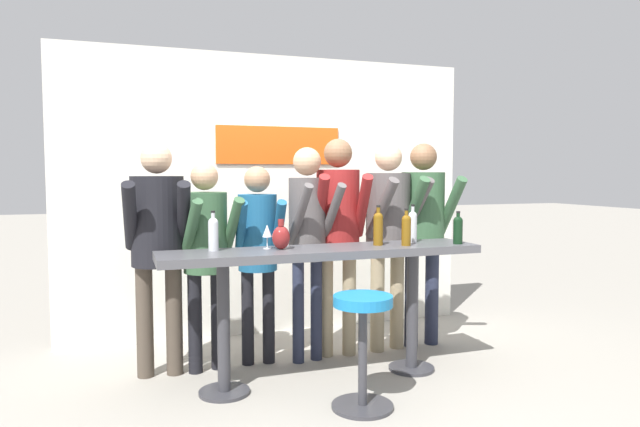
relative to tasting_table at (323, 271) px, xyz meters
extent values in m
plane|color=gray|center=(0.00, 0.00, -0.83)|extent=(40.00, 40.00, 0.00)
cube|color=silver|center=(0.00, 1.47, 0.51)|extent=(4.00, 0.10, 2.68)
cube|color=#DB5114|center=(0.05, 1.41, 0.99)|extent=(1.22, 0.02, 0.36)
cube|color=#4C4C51|center=(0.00, 0.00, 0.14)|extent=(2.40, 0.49, 0.06)
cylinder|color=#333338|center=(-0.74, 0.00, -0.33)|extent=(0.09, 0.09, 0.94)
cylinder|color=#333338|center=(-0.74, 0.00, -0.82)|extent=(0.36, 0.36, 0.02)
cylinder|color=#333338|center=(0.74, 0.00, -0.33)|extent=(0.09, 0.09, 0.94)
cylinder|color=#333338|center=(0.74, 0.00, -0.82)|extent=(0.36, 0.36, 0.02)
cylinder|color=#333338|center=(0.08, -0.55, -0.82)|extent=(0.41, 0.41, 0.02)
cylinder|color=#333338|center=(0.08, -0.55, -0.46)|extent=(0.06, 0.06, 0.69)
cylinder|color=#1972B2|center=(0.08, -0.55, -0.11)|extent=(0.39, 0.39, 0.07)
cylinder|color=#473D33|center=(-1.25, 0.54, -0.40)|extent=(0.13, 0.13, 0.86)
cylinder|color=#473D33|center=(-1.03, 0.53, -0.40)|extent=(0.13, 0.13, 0.86)
cylinder|color=black|center=(-1.14, 0.53, 0.36)|extent=(0.42, 0.42, 0.68)
sphere|color=#D6AD89|center=(-1.14, 0.53, 0.84)|extent=(0.23, 0.23, 0.23)
cylinder|color=black|center=(-1.34, 0.38, 0.41)|extent=(0.12, 0.41, 0.53)
cylinder|color=black|center=(-0.97, 0.36, 0.41)|extent=(0.12, 0.41, 0.53)
cylinder|color=black|center=(-0.88, 0.50, -0.44)|extent=(0.11, 0.11, 0.79)
cylinder|color=black|center=(-0.70, 0.54, -0.44)|extent=(0.11, 0.11, 0.79)
cylinder|color=#335638|center=(-0.79, 0.52, 0.27)|extent=(0.40, 0.40, 0.62)
sphere|color=tan|center=(-0.79, 0.52, 0.70)|extent=(0.21, 0.21, 0.21)
cylinder|color=#335638|center=(-0.92, 0.34, 0.31)|extent=(0.15, 0.38, 0.48)
cylinder|color=#335638|center=(-0.60, 0.41, 0.31)|extent=(0.15, 0.38, 0.48)
cylinder|color=black|center=(-0.45, 0.56, -0.44)|extent=(0.10, 0.10, 0.77)
cylinder|color=black|center=(-0.28, 0.54, -0.44)|extent=(0.10, 0.10, 0.77)
cylinder|color=#19517A|center=(-0.37, 0.55, 0.25)|extent=(0.34, 0.34, 0.61)
sphere|color=#9E7556|center=(-0.37, 0.55, 0.68)|extent=(0.21, 0.21, 0.21)
cylinder|color=#19517A|center=(-0.53, 0.42, 0.29)|extent=(0.11, 0.37, 0.47)
cylinder|color=#19517A|center=(-0.23, 0.39, 0.29)|extent=(0.11, 0.37, 0.47)
cylinder|color=#23283D|center=(-0.05, 0.47, -0.41)|extent=(0.10, 0.10, 0.85)
cylinder|color=#23283D|center=(0.11, 0.49, -0.41)|extent=(0.10, 0.10, 0.85)
cylinder|color=#514C4C|center=(0.03, 0.48, 0.35)|extent=(0.34, 0.34, 0.67)
sphere|color=tan|center=(0.03, 0.48, 0.82)|extent=(0.23, 0.23, 0.23)
cylinder|color=#514C4C|center=(-0.09, 0.30, 0.40)|extent=(0.12, 0.39, 0.51)
cylinder|color=#514C4C|center=(0.20, 0.33, 0.40)|extent=(0.12, 0.39, 0.51)
cylinder|color=gray|center=(0.23, 0.55, -0.39)|extent=(0.12, 0.12, 0.88)
cylinder|color=gray|center=(0.42, 0.52, -0.39)|extent=(0.12, 0.12, 0.88)
cylinder|color=maroon|center=(0.32, 0.53, 0.40)|extent=(0.42, 0.42, 0.70)
sphere|color=brown|center=(0.32, 0.53, 0.89)|extent=(0.24, 0.24, 0.24)
cylinder|color=maroon|center=(0.12, 0.40, 0.45)|extent=(0.16, 0.42, 0.54)
cylinder|color=maroon|center=(0.46, 0.34, 0.45)|extent=(0.16, 0.42, 0.54)
cylinder|color=gray|center=(0.69, 0.52, -0.40)|extent=(0.12, 0.12, 0.87)
cylinder|color=gray|center=(0.90, 0.56, -0.40)|extent=(0.12, 0.12, 0.87)
cylinder|color=#514C4C|center=(0.79, 0.54, 0.38)|extent=(0.44, 0.44, 0.69)
sphere|color=#D6AD89|center=(0.79, 0.54, 0.86)|extent=(0.24, 0.24, 0.24)
cylinder|color=#514C4C|center=(0.64, 0.35, 0.43)|extent=(0.16, 0.42, 0.53)
cylinder|color=#514C4C|center=(1.00, 0.40, 0.43)|extent=(0.16, 0.42, 0.53)
cylinder|color=#23283D|center=(1.04, 0.55, -0.39)|extent=(0.12, 0.12, 0.87)
cylinder|color=#23283D|center=(1.25, 0.55, -0.39)|extent=(0.12, 0.12, 0.87)
cylinder|color=#335638|center=(1.14, 0.55, 0.39)|extent=(0.39, 0.39, 0.69)
sphere|color=brown|center=(1.14, 0.55, 0.87)|extent=(0.24, 0.24, 0.24)
cylinder|color=#335638|center=(0.96, 0.38, 0.44)|extent=(0.10, 0.41, 0.53)
cylinder|color=#335638|center=(1.33, 0.38, 0.44)|extent=(0.10, 0.41, 0.53)
cylinder|color=#B7BCC1|center=(-0.79, 0.11, 0.27)|extent=(0.07, 0.07, 0.20)
sphere|color=#B7BCC1|center=(-0.79, 0.11, 0.37)|extent=(0.07, 0.07, 0.07)
cylinder|color=#B7BCC1|center=(-0.79, 0.11, 0.41)|extent=(0.03, 0.03, 0.07)
cylinder|color=black|center=(-0.79, 0.11, 0.45)|extent=(0.03, 0.03, 0.01)
cylinder|color=brown|center=(0.64, -0.08, 0.27)|extent=(0.07, 0.07, 0.20)
sphere|color=brown|center=(0.64, -0.08, 0.37)|extent=(0.07, 0.07, 0.07)
cylinder|color=brown|center=(0.64, -0.08, 0.41)|extent=(0.03, 0.03, 0.07)
cylinder|color=black|center=(0.64, -0.08, 0.45)|extent=(0.03, 0.03, 0.01)
cylinder|color=brown|center=(0.45, 0.01, 0.28)|extent=(0.07, 0.07, 0.22)
sphere|color=brown|center=(0.45, 0.01, 0.39)|extent=(0.07, 0.07, 0.07)
cylinder|color=brown|center=(0.45, 0.01, 0.43)|extent=(0.03, 0.03, 0.08)
cylinder|color=black|center=(0.45, 0.01, 0.47)|extent=(0.03, 0.03, 0.02)
cylinder|color=black|center=(1.07, -0.12, 0.26)|extent=(0.07, 0.07, 0.18)
sphere|color=black|center=(1.07, -0.12, 0.35)|extent=(0.07, 0.07, 0.07)
cylinder|color=black|center=(1.07, -0.12, 0.38)|extent=(0.03, 0.03, 0.06)
cylinder|color=black|center=(1.07, -0.12, 0.42)|extent=(0.03, 0.03, 0.01)
cylinder|color=#B7BCC1|center=(0.79, 0.09, 0.28)|extent=(0.07, 0.07, 0.21)
sphere|color=#B7BCC1|center=(0.79, 0.09, 0.39)|extent=(0.07, 0.07, 0.07)
cylinder|color=#B7BCC1|center=(0.79, 0.09, 0.42)|extent=(0.03, 0.03, 0.08)
cylinder|color=black|center=(0.79, 0.09, 0.47)|extent=(0.03, 0.03, 0.02)
cylinder|color=silver|center=(-0.40, 0.10, 0.18)|extent=(0.06, 0.06, 0.01)
cylinder|color=silver|center=(-0.40, 0.10, 0.22)|extent=(0.01, 0.01, 0.08)
cone|color=silver|center=(-0.40, 0.10, 0.31)|extent=(0.07, 0.07, 0.09)
ellipsoid|color=maroon|center=(-0.31, 0.04, 0.26)|extent=(0.13, 0.13, 0.17)
cylinder|color=maroon|center=(-0.31, 0.04, 0.37)|extent=(0.04, 0.04, 0.05)
camera|label=1|loc=(-1.41, -3.92, 0.72)|focal=32.00mm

